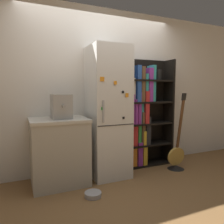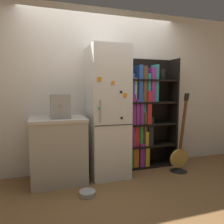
{
  "view_description": "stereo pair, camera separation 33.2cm",
  "coord_description": "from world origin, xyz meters",
  "px_view_note": "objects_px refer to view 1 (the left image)",
  "views": [
    {
      "loc": [
        -1.27,
        -2.87,
        1.32
      ],
      "look_at": [
        0.07,
        0.15,
        0.97
      ],
      "focal_mm": 35.0,
      "sensor_mm": 36.0,
      "label": 1
    },
    {
      "loc": [
        -0.96,
        -2.99,
        1.32
      ],
      "look_at": [
        0.07,
        0.15,
        0.97
      ],
      "focal_mm": 35.0,
      "sensor_mm": 36.0,
      "label": 2
    }
  ],
  "objects_px": {
    "bookshelf": "(141,115)",
    "pet_bowl": "(93,194)",
    "guitar": "(176,158)",
    "refrigerator": "(108,112)",
    "espresso_machine": "(61,106)"
  },
  "relations": [
    {
      "from": "bookshelf",
      "to": "pet_bowl",
      "type": "xyz_separation_m",
      "value": [
        -1.14,
        -0.75,
        -0.85
      ]
    },
    {
      "from": "bookshelf",
      "to": "pet_bowl",
      "type": "distance_m",
      "value": 1.61
    },
    {
      "from": "bookshelf",
      "to": "guitar",
      "type": "relative_size",
      "value": 1.45
    },
    {
      "from": "bookshelf",
      "to": "guitar",
      "type": "bearing_deg",
      "value": -43.96
    },
    {
      "from": "refrigerator",
      "to": "guitar",
      "type": "bearing_deg",
      "value": -12.14
    },
    {
      "from": "bookshelf",
      "to": "espresso_machine",
      "type": "height_order",
      "value": "bookshelf"
    },
    {
      "from": "espresso_machine",
      "to": "pet_bowl",
      "type": "xyz_separation_m",
      "value": [
        0.26,
        -0.53,
        -1.05
      ]
    },
    {
      "from": "pet_bowl",
      "to": "guitar",
      "type": "bearing_deg",
      "value": 12.12
    },
    {
      "from": "guitar",
      "to": "espresso_machine",
      "type": "bearing_deg",
      "value": 173.92
    },
    {
      "from": "bookshelf",
      "to": "espresso_machine",
      "type": "distance_m",
      "value": 1.43
    },
    {
      "from": "espresso_machine",
      "to": "pet_bowl",
      "type": "relative_size",
      "value": 1.62
    },
    {
      "from": "refrigerator",
      "to": "pet_bowl",
      "type": "distance_m",
      "value": 1.19
    },
    {
      "from": "refrigerator",
      "to": "pet_bowl",
      "type": "relative_size",
      "value": 9.31
    },
    {
      "from": "refrigerator",
      "to": "guitar",
      "type": "height_order",
      "value": "refrigerator"
    },
    {
      "from": "refrigerator",
      "to": "bookshelf",
      "type": "xyz_separation_m",
      "value": [
        0.7,
        0.17,
        -0.09
      ]
    }
  ]
}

